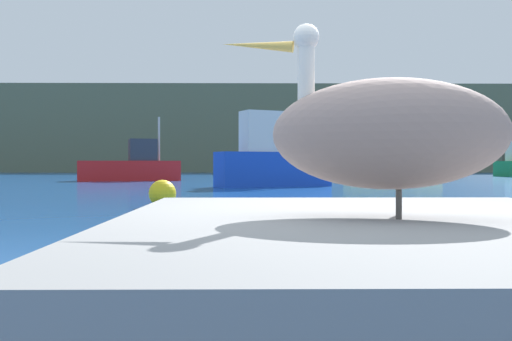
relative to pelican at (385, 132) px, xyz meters
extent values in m
plane|color=#194C93|center=(-0.37, 0.76, -1.17)|extent=(260.00, 260.00, 0.00)
cube|color=#5B664C|center=(-0.37, 64.76, 3.55)|extent=(140.00, 17.79, 9.45)
cube|color=gray|center=(0.01, 0.00, -0.80)|extent=(2.74, 3.20, 0.74)
ellipsoid|color=gray|center=(0.01, 0.00, -0.01)|extent=(1.28, 0.82, 0.57)
cylinder|color=white|center=(-0.39, 0.10, 0.27)|extent=(0.09, 0.09, 0.38)
sphere|color=white|center=(-0.39, 0.10, 0.50)|extent=(0.14, 0.14, 0.14)
cone|color=gold|center=(-0.65, 0.17, 0.47)|extent=(0.40, 0.16, 0.09)
cylinder|color=#4C4742|center=(0.04, -0.11, -0.36)|extent=(0.03, 0.03, 0.14)
cylinder|color=#4C4742|center=(0.09, 0.07, -0.36)|extent=(0.03, 0.03, 0.14)
cube|color=blue|center=(0.34, 20.97, -0.43)|extent=(5.13, 3.27, 1.48)
cube|color=silver|center=(-0.12, 20.76, 1.17)|extent=(2.07, 1.68, 1.73)
cylinder|color=#B2B2B2|center=(1.72, 21.59, 1.84)|extent=(0.12, 0.12, 3.07)
cube|color=red|center=(-7.55, 28.81, -0.60)|extent=(5.89, 3.25, 1.14)
cube|color=#2D333D|center=(-6.82, 29.03, 0.59)|extent=(1.88, 1.85, 1.24)
cylinder|color=#B2B2B2|center=(-5.93, 29.31, 1.24)|extent=(0.12, 0.12, 2.54)
cube|color=yellow|center=(8.20, 31.66, -0.44)|extent=(5.84, 2.23, 1.47)
cube|color=#2D333D|center=(8.65, 31.69, 1.13)|extent=(1.62, 1.58, 1.66)
cylinder|color=#B2B2B2|center=(9.92, 31.77, 2.24)|extent=(0.12, 0.12, 3.89)
cylinder|color=#3F382D|center=(18.37, 38.63, 0.34)|extent=(0.10, 0.10, 0.70)
sphere|color=yellow|center=(-2.69, 9.94, -0.86)|extent=(0.63, 0.63, 0.63)
camera|label=1|loc=(-0.69, -2.81, -0.16)|focal=38.93mm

